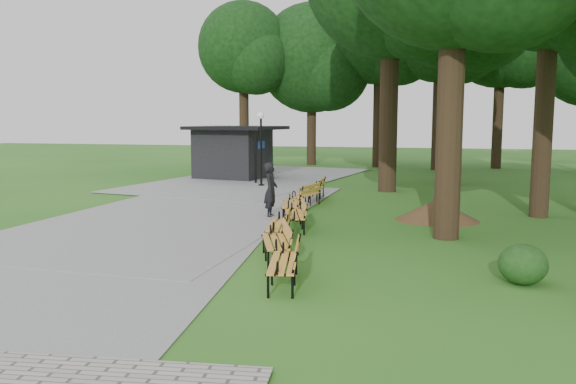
% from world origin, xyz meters
% --- Properties ---
extents(ground, '(100.00, 100.00, 0.00)m').
position_xyz_m(ground, '(0.00, 0.00, 0.00)').
color(ground, '#29651C').
rests_on(ground, ground).
extents(path, '(12.00, 38.00, 0.06)m').
position_xyz_m(path, '(-4.00, 3.00, 0.03)').
color(path, gray).
rests_on(path, ground).
extents(person, '(0.50, 0.70, 1.80)m').
position_xyz_m(person, '(-0.84, 2.70, 0.90)').
color(person, black).
rests_on(person, ground).
extents(kiosk, '(5.07, 4.59, 2.81)m').
position_xyz_m(kiosk, '(-6.17, 14.27, 1.40)').
color(kiosk, black).
rests_on(kiosk, ground).
extents(lamp_post, '(0.32, 0.32, 3.52)m').
position_xyz_m(lamp_post, '(-3.60, 10.96, 2.50)').
color(lamp_post, black).
rests_on(lamp_post, ground).
extents(dirt_mound, '(2.21, 2.21, 0.70)m').
position_xyz_m(dirt_mound, '(4.45, 3.34, 0.35)').
color(dirt_mound, '#47301C').
rests_on(dirt_mound, ground).
extents(bench_0, '(0.98, 1.99, 0.88)m').
position_xyz_m(bench_0, '(1.49, -4.79, 0.44)').
color(bench_0, gold).
rests_on(bench_0, ground).
extents(bench_1, '(1.24, 2.00, 0.88)m').
position_xyz_m(bench_1, '(0.83, -2.93, 0.44)').
color(bench_1, gold).
rests_on(bench_1, ground).
extents(bench_2, '(0.96, 1.98, 0.88)m').
position_xyz_m(bench_2, '(0.37, -0.93, 0.44)').
color(bench_2, gold).
rests_on(bench_2, ground).
extents(bench_3, '(1.14, 2.00, 0.88)m').
position_xyz_m(bench_3, '(0.40, 0.83, 0.44)').
color(bench_3, gold).
rests_on(bench_3, ground).
extents(bench_4, '(1.03, 1.99, 0.88)m').
position_xyz_m(bench_4, '(-0.20, 2.84, 0.44)').
color(bench_4, gold).
rests_on(bench_4, ground).
extents(bench_5, '(1.04, 1.99, 0.88)m').
position_xyz_m(bench_5, '(-0.23, 5.17, 0.44)').
color(bench_5, gold).
rests_on(bench_5, ground).
extents(bench_6, '(0.71, 1.92, 0.88)m').
position_xyz_m(bench_6, '(-0.22, 6.99, 0.44)').
color(bench_6, gold).
rests_on(bench_6, ground).
extents(tree_backdrop, '(36.64, 10.07, 16.62)m').
position_xyz_m(tree_backdrop, '(6.52, 23.11, 8.31)').
color(tree_backdrop, black).
rests_on(tree_backdrop, ground).
extents(shrub_2, '(0.94, 0.94, 0.80)m').
position_xyz_m(shrub_2, '(6.01, -3.59, 0.00)').
color(shrub_2, '#193D14').
rests_on(shrub_2, ground).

